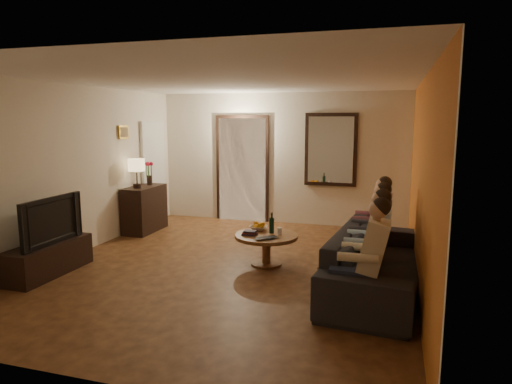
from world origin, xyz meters
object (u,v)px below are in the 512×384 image
(tv_stand, at_px, (48,259))
(dog, at_px, (343,251))
(tv, at_px, (45,220))
(person_c, at_px, (372,236))
(person_d, at_px, (374,226))
(laptop, at_px, (268,239))
(dresser, at_px, (145,209))
(person_b, at_px, (370,249))
(sofa, at_px, (379,261))
(wine_bottle, at_px, (272,223))
(coffee_table, at_px, (266,250))
(table_lamp, at_px, (137,173))
(person_a, at_px, (367,264))
(bowl, at_px, (259,228))

(tv_stand, height_order, dog, dog)
(tv_stand, bearing_deg, dog, 18.49)
(tv_stand, height_order, tv, tv)
(person_c, relative_size, person_d, 1.00)
(laptop, bearing_deg, dog, -24.48)
(dresser, bearing_deg, person_c, -20.12)
(tv_stand, xyz_separation_m, person_b, (4.19, 0.38, 0.38))
(sofa, bearing_deg, person_d, 12.42)
(wine_bottle, xyz_separation_m, laptop, (0.05, -0.38, -0.14))
(tv_stand, bearing_deg, wine_bottle, 25.68)
(tv, distance_m, coffee_table, 3.03)
(person_d, height_order, coffee_table, person_d)
(tv_stand, distance_m, person_c, 4.32)
(coffee_table, bearing_deg, table_lamp, 158.59)
(person_d, height_order, dog, person_d)
(sofa, bearing_deg, coffee_table, 76.82)
(dresser, xyz_separation_m, table_lamp, (0.00, -0.22, 0.69))
(dresser, xyz_separation_m, person_c, (4.19, -1.54, 0.18))
(dresser, height_order, table_lamp, table_lamp)
(person_a, xyz_separation_m, laptop, (-1.37, 1.17, -0.14))
(sofa, distance_m, person_c, 0.39)
(tv_stand, height_order, bowl, bowl)
(dog, distance_m, laptop, 1.05)
(tv, distance_m, person_a, 4.20)
(person_a, relative_size, person_b, 1.00)
(person_c, relative_size, dog, 2.14)
(coffee_table, relative_size, bowl, 3.49)
(person_a, bearing_deg, dog, 104.64)
(dog, xyz_separation_m, laptop, (-0.98, -0.32, 0.18))
(wine_bottle, bearing_deg, bowl, 152.45)
(dresser, relative_size, dog, 1.70)
(table_lamp, height_order, tv_stand, table_lamp)
(dog, height_order, laptop, dog)
(person_d, relative_size, coffee_table, 1.33)
(person_a, distance_m, laptop, 1.81)
(coffee_table, relative_size, wine_bottle, 2.92)
(dog, bearing_deg, person_a, -85.79)
(dresser, bearing_deg, table_lamp, -90.00)
(tv_stand, distance_m, person_d, 4.50)
(table_lamp, relative_size, tv, 0.49)
(dresser, bearing_deg, dog, -18.13)
(person_d, relative_size, wine_bottle, 3.87)
(dresser, height_order, sofa, dresser)
(tv_stand, relative_size, person_a, 1.08)
(dresser, height_order, person_d, person_d)
(tv_stand, xyz_separation_m, dog, (3.80, 1.27, 0.06))
(tv, bearing_deg, dog, -71.51)
(person_b, bearing_deg, dog, 113.61)
(dresser, height_order, wine_bottle, dresser)
(dresser, distance_m, sofa, 4.67)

